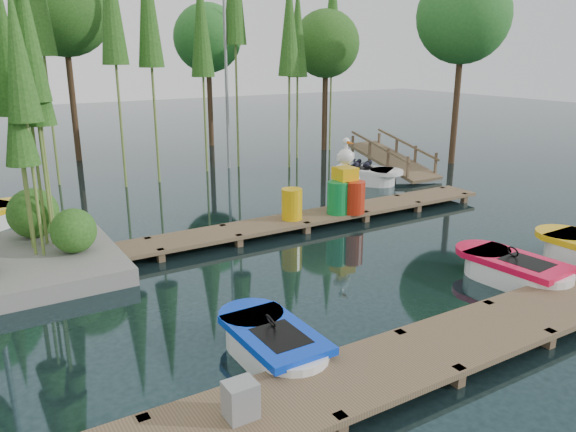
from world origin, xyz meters
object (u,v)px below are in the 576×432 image
utility_cabinet (241,400)px  yellow_barrel (292,204)px  boat_blue (273,345)px  boat_red (514,271)px  drum_cluster (347,190)px

utility_cabinet → yellow_barrel: size_ratio=0.57×
boat_blue → boat_red: boat_red is taller
boat_red → utility_cabinet: boat_red is taller
utility_cabinet → drum_cluster: 9.66m
boat_blue → yellow_barrel: yellow_barrel is taller
boat_blue → drum_cluster: size_ratio=1.15×
boat_blue → utility_cabinet: bearing=-132.4°
boat_red → yellow_barrel: yellow_barrel is taller
boat_red → utility_cabinet: size_ratio=5.52×
boat_blue → yellow_barrel: bearing=55.4°
yellow_barrel → drum_cluster: size_ratio=0.40×
boat_red → yellow_barrel: (-2.09, 5.57, 0.47)m
boat_red → drum_cluster: (-0.36, 5.41, 0.67)m
utility_cabinet → drum_cluster: bearing=45.1°
boat_red → drum_cluster: size_ratio=1.27×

